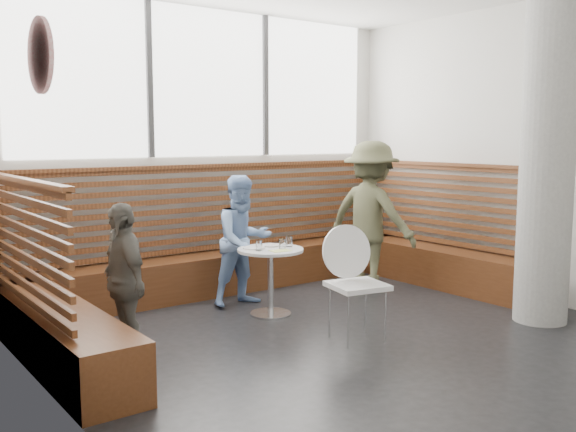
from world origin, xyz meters
TOP-DOWN VIEW (x-y plane):
  - room at (0.00, 0.00)m, footprint 5.00×5.00m
  - booth at (0.00, 1.77)m, footprint 5.00×2.50m
  - concrete_column at (1.85, -0.60)m, footprint 0.50×0.50m
  - wall_art at (-2.46, 0.40)m, footprint 0.03×0.50m
  - cafe_table at (-0.13, 1.12)m, footprint 0.65×0.65m
  - cafe_chair at (0.02, 0.09)m, footprint 0.48×0.47m
  - adult_man at (1.43, 1.31)m, footprint 0.89×1.24m
  - child_back at (-0.13, 1.62)m, footprint 0.67×0.52m
  - child_left at (-1.79, 0.78)m, footprint 0.34×0.75m
  - plate_near at (-0.26, 1.22)m, footprint 0.22×0.22m
  - plate_far at (-0.04, 1.25)m, footprint 0.20×0.20m
  - glass_left at (-0.28, 1.09)m, footprint 0.06×0.06m
  - glass_mid at (-0.06, 1.02)m, footprint 0.06×0.06m
  - glass_right at (0.09, 1.11)m, footprint 0.07×0.07m
  - menu_card at (-0.12, 0.96)m, footprint 0.21×0.15m

SIDE VIEW (x-z plane):
  - booth at x=0.00m, z-range -0.31..1.13m
  - cafe_table at x=-0.13m, z-range 0.15..0.82m
  - cafe_chair at x=0.02m, z-range 0.09..1.09m
  - child_left at x=-1.79m, z-range 0.00..1.26m
  - menu_card at x=-0.12m, z-range 0.67..0.68m
  - plate_far at x=-0.04m, z-range 0.67..0.69m
  - plate_near at x=-0.26m, z-range 0.67..0.69m
  - child_back at x=-0.13m, z-range 0.00..1.37m
  - glass_left at x=-0.28m, z-range 0.67..0.77m
  - glass_mid at x=-0.06m, z-range 0.67..0.77m
  - glass_right at x=0.09m, z-range 0.67..0.78m
  - adult_man at x=1.43m, z-range 0.00..1.72m
  - concrete_column at x=1.85m, z-range 0.00..3.20m
  - room at x=0.00m, z-range 0.00..3.20m
  - wall_art at x=-2.46m, z-range 2.05..2.55m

